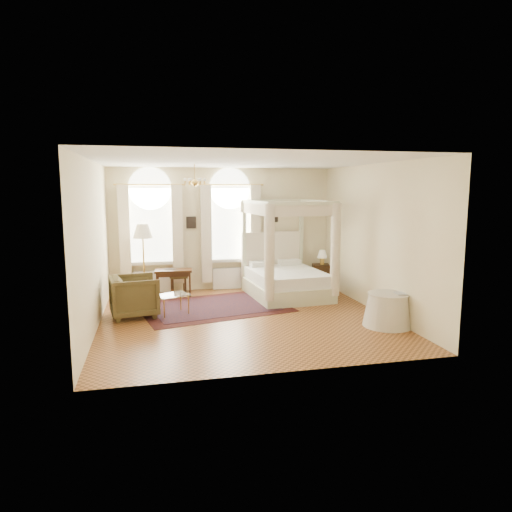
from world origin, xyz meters
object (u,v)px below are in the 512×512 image
Objects in this scene: writing_desk at (174,273)px; coffee_table at (172,296)px; armchair at (134,296)px; canopy_bed at (287,275)px; floor_lamp at (143,235)px; nightstand at (321,276)px; side_table at (388,310)px; stool at (178,277)px.

writing_desk is 1.21× the size of coffee_table.
writing_desk is 0.98× the size of armchair.
canopy_bed reaches higher than floor_lamp.
armchair is (-3.74, -1.03, -0.11)m from canopy_bed.
nightstand is 0.67× the size of writing_desk.
side_table is (5.00, -1.84, -0.12)m from armchair.
writing_desk reaches higher than nightstand.
canopy_bed is 3.88m from armchair.
nightstand is at bearing -2.16° from stool.
stool is at bearing 21.84° from floor_lamp.
nightstand is 4.62m from coffee_table.
stool is 5.55m from side_table.
floor_lamp is (-3.55, 0.68, 1.05)m from canopy_bed.
writing_desk is at bearing 0.73° from floor_lamp.
canopy_bed is at bearing -10.92° from floor_lamp.
writing_desk reaches higher than stool.
coffee_table is at bearing -96.68° from stool.
canopy_bed is at bearing 19.95° from coffee_table.
side_table reaches higher than coffee_table.
floor_lamp is at bearing 169.08° from canopy_bed.
canopy_bed is 2.54× the size of writing_desk.
canopy_bed is 2.88m from stool.
nightstand reaches higher than stool.
canopy_bed is 3.14m from side_table.
armchair is (-1.05, -2.06, 0.03)m from stool.
floor_lamp is 6.11m from side_table.
canopy_bed is 3.12m from coffee_table.
side_table is (0.00, -3.75, 0.00)m from nightstand.
coffee_table is at bearing -93.64° from writing_desk.
floor_lamp is (0.19, 1.71, 1.15)m from armchair.
floor_lamp reaches higher than side_table.
side_table reaches higher than stool.
side_table is at bearing -44.64° from stool.
armchair is (-5.00, -1.91, 0.13)m from nightstand.
coffee_table is 0.42× the size of floor_lamp.
side_table is at bearing -66.26° from canopy_bed.
stool is (-3.95, 0.15, 0.10)m from nightstand.
side_table is at bearing -41.11° from writing_desk.
canopy_bed reaches higher than armchair.
floor_lamp is (-4.81, -0.20, 1.28)m from nightstand.
side_table is (3.95, -3.90, -0.09)m from stool.
writing_desk is 1.96m from armchair.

